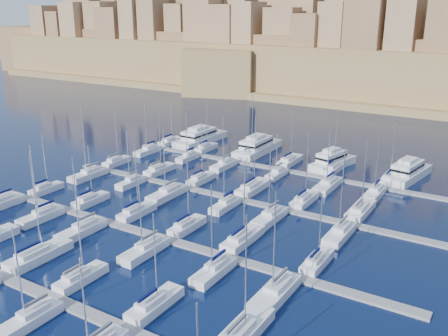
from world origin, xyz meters
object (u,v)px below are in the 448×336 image
Objects in this scene: sailboat_2 at (38,255)px; motor_yacht_b at (257,147)px; motor_yacht_a at (200,137)px; motor_yacht_d at (408,172)px; sailboat_4 at (155,304)px; motor_yacht_c at (332,161)px.

sailboat_2 is 70.06m from motor_yacht_b.
motor_yacht_d is (57.66, -1.29, -0.00)m from motor_yacht_a.
sailboat_4 reaches higher than motor_yacht_b.
motor_yacht_a is at bearing 104.29° from sailboat_2.
motor_yacht_c and motor_yacht_d have the same top height.
motor_yacht_b is at bearing -1.07° from motor_yacht_a.
motor_yacht_d is (17.46, 1.02, 0.00)m from motor_yacht_c.
motor_yacht_c is at bearing -3.28° from motor_yacht_a.
sailboat_4 is 0.79× the size of motor_yacht_d.
motor_yacht_b is at bearing 178.62° from motor_yacht_d.
motor_yacht_c is (40.20, -2.31, -0.00)m from motor_yacht_a.
sailboat_2 is at bearing -108.12° from motor_yacht_c.
sailboat_4 is 71.83m from motor_yacht_d.
motor_yacht_d is (39.03, -0.94, 0.00)m from motor_yacht_b.
sailboat_4 is 69.01m from motor_yacht_c.
sailboat_4 is (23.67, -0.90, -0.05)m from sailboat_2.
sailboat_2 is 23.69m from sailboat_4.
sailboat_2 is 79.72m from motor_yacht_d.
sailboat_4 is at bearing -2.18° from sailboat_2.
motor_yacht_a is 1.13× the size of motor_yacht_d.
sailboat_4 is at bearing -72.07° from motor_yacht_b.
motor_yacht_b is at bearing 174.81° from motor_yacht_c.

